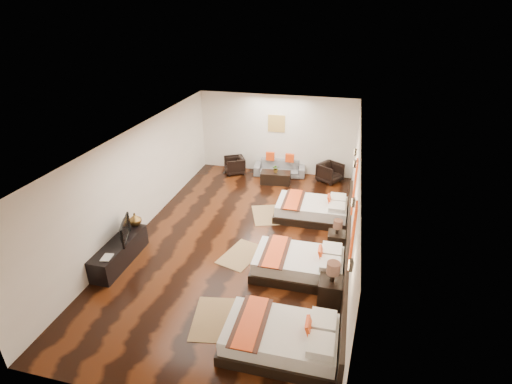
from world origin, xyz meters
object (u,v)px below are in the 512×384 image
(nightstand_b, at_px, (336,239))
(nightstand_a, at_px, (331,289))
(armchair_left, at_px, (235,165))
(tv_console, at_px, (120,252))
(tv, at_px, (122,230))
(sofa, at_px, (280,168))
(figurine, at_px, (135,219))
(bed_mid, at_px, (300,264))
(table_plant, at_px, (276,169))
(coffee_table, at_px, (276,178))
(book, at_px, (102,257))
(armchair_right, at_px, (330,173))
(bed_near, at_px, (282,338))
(bed_far, at_px, (312,210))

(nightstand_b, bearing_deg, nightstand_a, -90.00)
(nightstand_b, distance_m, armchair_left, 5.58)
(armchair_left, bearing_deg, tv_console, -38.69)
(tv, height_order, sofa, tv)
(figurine, distance_m, sofa, 5.91)
(bed_mid, xyz_separation_m, figurine, (-4.20, 0.25, 0.45))
(nightstand_b, relative_size, table_plant, 3.16)
(nightstand_a, distance_m, coffee_table, 5.97)
(table_plant, bearing_deg, book, -114.58)
(sofa, height_order, armchair_right, armchair_right)
(bed_near, relative_size, tv, 2.37)
(bed_mid, bearing_deg, figurine, 176.58)
(nightstand_b, distance_m, sofa, 4.84)
(bed_mid, height_order, nightstand_a, nightstand_a)
(nightstand_b, distance_m, coffee_table, 4.20)
(armchair_left, xyz_separation_m, table_plant, (1.61, -0.49, 0.22))
(tv, xyz_separation_m, figurine, (-0.05, 0.66, -0.08))
(tv_console, bearing_deg, nightstand_b, 19.62)
(tv_console, xyz_separation_m, coffee_table, (2.71, 5.32, -0.08))
(bed_far, distance_m, sofa, 3.21)
(book, distance_m, sofa, 7.21)
(sofa, distance_m, coffee_table, 0.74)
(bed_far, relative_size, tv_console, 1.13)
(bed_near, height_order, tv, tv)
(sofa, bearing_deg, book, -118.59)
(coffee_table, bearing_deg, nightstand_b, -57.82)
(bed_near, bearing_deg, figurine, 149.53)
(bed_far, distance_m, armchair_left, 4.04)
(nightstand_b, xyz_separation_m, figurine, (-4.95, -0.94, 0.42))
(nightstand_a, bearing_deg, bed_far, 102.34)
(tv, bearing_deg, bed_near, -134.66)
(nightstand_a, relative_size, armchair_left, 1.46)
(nightstand_a, relative_size, sofa, 0.55)
(nightstand_b, bearing_deg, bed_near, -102.41)
(nightstand_a, bearing_deg, figurine, 168.17)
(nightstand_b, distance_m, book, 5.49)
(tv, bearing_deg, sofa, -45.39)
(bed_far, bearing_deg, armchair_right, 83.54)
(sofa, bearing_deg, nightstand_b, -68.98)
(figurine, distance_m, armchair_right, 6.79)
(bed_mid, distance_m, bed_far, 2.64)
(nightstand_b, bearing_deg, sofa, 117.52)
(sofa, xyz_separation_m, armchair_left, (-1.61, -0.25, 0.05))
(figurine, xyz_separation_m, table_plant, (2.71, 4.49, -0.18))
(figurine, bearing_deg, table_plant, 58.87)
(nightstand_a, bearing_deg, bed_near, -117.60)
(nightstand_a, height_order, tv_console, nightstand_a)
(bed_near, relative_size, book, 7.22)
(figurine, relative_size, coffee_table, 0.33)
(sofa, relative_size, table_plant, 6.75)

